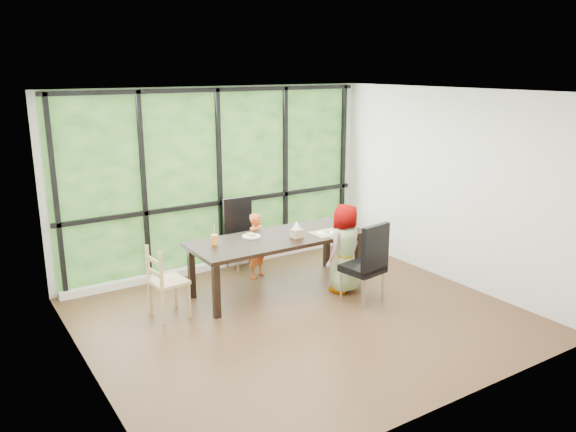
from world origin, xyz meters
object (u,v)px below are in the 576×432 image
object	(u,v)px
plate_far	(251,236)
green_cup	(347,226)
tissue_box	(297,233)
chair_interior_leather	(363,262)
plate_near	(326,233)
dining_table	(278,263)
child_toddler	(257,245)
orange_cup	(214,240)
child_older	(344,248)
chair_end_beech	(168,281)
chair_window_leather	(243,235)

from	to	relation	value
plate_far	green_cup	size ratio (longest dim) A/B	1.89
tissue_box	plate_far	bearing A→B (deg)	145.11
chair_interior_leather	plate_near	distance (m)	0.76
green_cup	tissue_box	xyz separation A→B (m)	(-0.76, 0.13, -0.01)
tissue_box	dining_table	bearing A→B (deg)	143.45
dining_table	green_cup	bearing A→B (deg)	-16.01
dining_table	chair_interior_leather	world-z (taller)	chair_interior_leather
dining_table	child_toddler	bearing A→B (deg)	90.00
orange_cup	green_cup	xyz separation A→B (m)	(1.83, -0.43, 0.00)
tissue_box	child_older	bearing A→B (deg)	-36.91
dining_table	chair_end_beech	size ratio (longest dim) A/B	2.68
dining_table	chair_interior_leather	distance (m)	1.19
orange_cup	tissue_box	size ratio (longest dim) A/B	0.97
child_toddler	green_cup	xyz separation A→B (m)	(0.97, -0.85, 0.34)
chair_end_beech	plate_near	xyz separation A→B (m)	(2.22, -0.21, 0.31)
green_cup	chair_end_beech	bearing A→B (deg)	174.18
chair_end_beech	orange_cup	xyz separation A→B (m)	(0.71, 0.18, 0.37)
child_toddler	dining_table	bearing A→B (deg)	-112.56
chair_window_leather	orange_cup	distance (m)	1.17
child_older	orange_cup	world-z (taller)	child_older
chair_window_leather	chair_end_beech	bearing A→B (deg)	-146.32
dining_table	chair_window_leather	distance (m)	0.95
child_toddler	child_older	size ratio (longest dim) A/B	0.78
child_toddler	chair_window_leather	bearing A→B (deg)	72.27
chair_end_beech	plate_far	bearing A→B (deg)	-85.94
orange_cup	chair_interior_leather	bearing A→B (deg)	-35.65
child_toddler	child_older	distance (m)	1.32
green_cup	chair_interior_leather	bearing A→B (deg)	-112.21
child_toddler	green_cup	size ratio (longest dim) A/B	7.05
tissue_box	chair_window_leather	bearing A→B (deg)	102.20
chair_end_beech	orange_cup	bearing A→B (deg)	-81.68
chair_window_leather	plate_near	xyz separation A→B (m)	(0.67, -1.16, 0.22)
chair_interior_leather	tissue_box	xyz separation A→B (m)	(-0.49, 0.80, 0.27)
child_toddler	plate_near	world-z (taller)	child_toddler
chair_window_leather	chair_end_beech	world-z (taller)	chair_window_leather
dining_table	chair_interior_leather	size ratio (longest dim) A/B	2.23
green_cup	child_older	bearing A→B (deg)	-135.05
chair_end_beech	dining_table	bearing A→B (deg)	-94.86
chair_end_beech	child_older	distance (m)	2.35
chair_window_leather	chair_interior_leather	distance (m)	2.02
green_cup	tissue_box	bearing A→B (deg)	170.58
chair_window_leather	child_older	size ratio (longest dim) A/B	0.89
plate_near	green_cup	world-z (taller)	green_cup
dining_table	orange_cup	xyz separation A→B (m)	(-0.86, 0.16, 0.44)
chair_end_beech	child_toddler	distance (m)	1.68
chair_window_leather	tissue_box	distance (m)	1.14
chair_window_leather	tissue_box	size ratio (longest dim) A/B	8.04
chair_end_beech	child_older	xyz separation A→B (m)	(2.28, -0.51, 0.16)
chair_interior_leather	child_toddler	world-z (taller)	chair_interior_leather
child_older	plate_far	bearing A→B (deg)	-51.03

